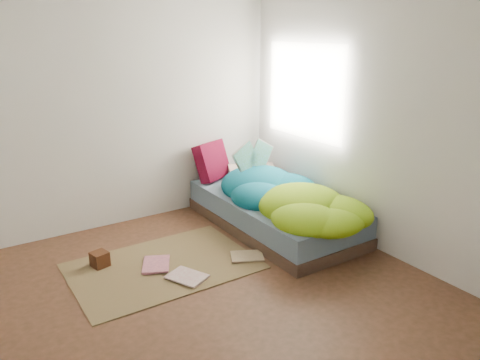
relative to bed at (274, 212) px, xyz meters
name	(u,v)px	position (x,y,z in m)	size (l,w,h in m)	color
ground	(208,289)	(-1.22, -0.72, -0.17)	(3.50, 3.50, 0.00)	#432C1A
room_walls	(204,90)	(-1.21, -0.71, 1.46)	(3.54, 3.54, 2.62)	silver
bed	(274,212)	(0.00, 0.00, 0.00)	(1.00, 2.00, 0.34)	#3B2A20
duvet	(288,188)	(0.00, -0.22, 0.34)	(0.96, 1.84, 0.34)	navy
rug	(163,266)	(-1.37, -0.17, -0.16)	(1.60, 1.10, 0.01)	brown
pillow_floral	(253,174)	(0.17, 0.64, 0.23)	(0.55, 0.34, 0.12)	beige
pillow_magenta	(212,161)	(-0.23, 0.91, 0.39)	(0.44, 0.14, 0.44)	#43041E
open_book	(254,147)	(-0.03, 0.34, 0.65)	(0.45, 0.10, 0.28)	#33802A
wooden_box	(100,259)	(-1.85, 0.13, -0.09)	(0.14, 0.14, 0.14)	#351A0C
floor_book_a	(178,283)	(-1.40, -0.54, -0.14)	(0.23, 0.32, 0.02)	beige
floor_book_b	(143,265)	(-1.53, -0.09, -0.14)	(0.24, 0.32, 0.03)	#D87C87
floor_book_c	(248,262)	(-0.70, -0.55, -0.15)	(0.22, 0.30, 0.02)	tan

